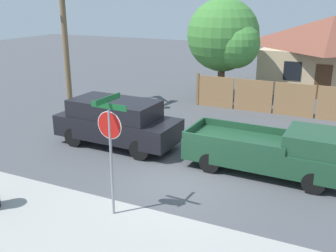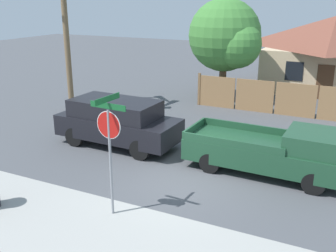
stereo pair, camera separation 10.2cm
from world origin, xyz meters
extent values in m
plane|color=#4C4F54|center=(0.00, 0.00, 0.00)|extent=(80.00, 80.00, 0.00)
cube|color=#A3A39E|center=(0.00, -3.60, 0.00)|extent=(36.00, 3.20, 0.01)
cube|color=#997047|center=(-1.99, 8.99, 0.82)|extent=(1.93, 0.06, 1.64)
cube|color=#997047|center=(0.02, 8.99, 0.82)|extent=(1.93, 0.06, 1.64)
cube|color=#997047|center=(2.04, 8.99, 0.82)|extent=(1.93, 0.06, 1.64)
cube|color=brown|center=(-3.00, 8.99, 0.87)|extent=(0.12, 0.12, 1.74)
cube|color=beige|center=(2.97, 16.53, 1.30)|extent=(7.64, 6.74, 2.60)
pyramid|color=brown|center=(2.97, 16.53, 3.56)|extent=(8.25, 7.28, 1.92)
cube|color=black|center=(1.26, 13.13, 1.51)|extent=(1.00, 0.04, 1.10)
cube|color=brown|center=(2.97, 13.13, 1.00)|extent=(0.90, 0.04, 2.00)
cylinder|color=brown|center=(-2.25, 10.64, 1.07)|extent=(0.40, 0.40, 2.14)
sphere|color=#428438|center=(-2.25, 10.64, 3.62)|extent=(3.95, 3.95, 3.95)
sphere|color=#478F3C|center=(-1.36, 10.15, 3.23)|extent=(2.57, 2.57, 2.57)
cylinder|color=brown|center=(-8.54, 5.09, 3.23)|extent=(0.28, 0.28, 6.46)
cube|color=black|center=(-3.54, 1.82, 0.77)|extent=(4.88, 2.07, 0.81)
cube|color=black|center=(-3.66, 1.82, 1.50)|extent=(3.43, 1.88, 0.66)
cube|color=black|center=(-2.06, 1.78, 1.50)|extent=(0.11, 1.71, 0.55)
cylinder|color=black|center=(-2.02, 2.64, 0.38)|extent=(0.76, 0.22, 0.76)
cylinder|color=black|center=(-2.07, 0.92, 0.38)|extent=(0.76, 0.22, 0.76)
cylinder|color=black|center=(-5.02, 2.72, 0.38)|extent=(0.76, 0.22, 0.76)
cylinder|color=black|center=(-5.06, 1.00, 0.38)|extent=(0.76, 0.22, 0.76)
cube|color=#1E472D|center=(2.23, 1.82, 0.69)|extent=(5.36, 2.09, 0.72)
cube|color=#1E472D|center=(3.69, 1.78, 1.35)|extent=(1.75, 1.84, 0.60)
cube|color=#1E472D|center=(1.36, 2.77, 1.17)|extent=(3.34, 0.17, 0.25)
cube|color=#1E472D|center=(1.31, 0.92, 1.17)|extent=(3.34, 0.17, 0.25)
cube|color=#1E472D|center=(-0.38, 1.89, 1.17)|extent=(0.13, 1.86, 0.25)
cylinder|color=black|center=(3.90, 2.64, 0.34)|extent=(0.69, 0.22, 0.69)
cylinder|color=black|center=(3.86, 0.91, 0.34)|extent=(0.69, 0.22, 0.69)
cylinder|color=black|center=(0.61, 2.73, 0.34)|extent=(0.69, 0.22, 0.69)
cylinder|color=black|center=(0.56, 1.00, 0.34)|extent=(0.69, 0.22, 0.69)
cylinder|color=gray|center=(-0.88, -2.63, 1.46)|extent=(0.07, 0.07, 2.92)
cylinder|color=red|center=(-0.88, -2.63, 2.52)|extent=(0.69, 0.07, 0.69)
cylinder|color=white|center=(-0.88, -2.63, 2.52)|extent=(0.73, 0.06, 0.73)
cube|color=#19602D|center=(-0.88, -2.63, 3.02)|extent=(1.08, 0.09, 0.15)
cube|color=#19602D|center=(-0.88, -2.63, 3.20)|extent=(0.08, 0.97, 0.15)
camera|label=1|loc=(4.50, -10.47, 5.58)|focal=42.00mm
camera|label=2|loc=(4.59, -10.42, 5.58)|focal=42.00mm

